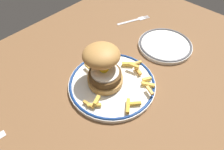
{
  "coord_description": "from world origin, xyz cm",
  "views": [
    {
      "loc": [
        -23.8,
        -30.26,
        48.91
      ],
      "look_at": [
        5.62,
        -2.96,
        4.6
      ],
      "focal_mm": 33.91,
      "sensor_mm": 36.0,
      "label": 1
    }
  ],
  "objects_px": {
    "dinner_plate": "(112,84)",
    "burger": "(103,64)",
    "side_plate": "(165,45)",
    "fork": "(134,20)"
  },
  "relations": [
    {
      "from": "dinner_plate",
      "to": "burger",
      "type": "relative_size",
      "value": 1.7
    },
    {
      "from": "side_plate",
      "to": "fork",
      "type": "distance_m",
      "value": 0.19
    },
    {
      "from": "burger",
      "to": "fork",
      "type": "bearing_deg",
      "value": 23.37
    },
    {
      "from": "side_plate",
      "to": "dinner_plate",
      "type": "bearing_deg",
      "value": 176.28
    },
    {
      "from": "dinner_plate",
      "to": "side_plate",
      "type": "xyz_separation_m",
      "value": [
        0.26,
        -0.02,
        -0.0
      ]
    },
    {
      "from": "burger",
      "to": "fork",
      "type": "distance_m",
      "value": 0.36
    },
    {
      "from": "burger",
      "to": "dinner_plate",
      "type": "bearing_deg",
      "value": -75.58
    },
    {
      "from": "dinner_plate",
      "to": "burger",
      "type": "xyz_separation_m",
      "value": [
        -0.01,
        0.03,
        0.07
      ]
    },
    {
      "from": "dinner_plate",
      "to": "side_plate",
      "type": "distance_m",
      "value": 0.26
    },
    {
      "from": "fork",
      "to": "side_plate",
      "type": "bearing_deg",
      "value": -106.86
    }
  ]
}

